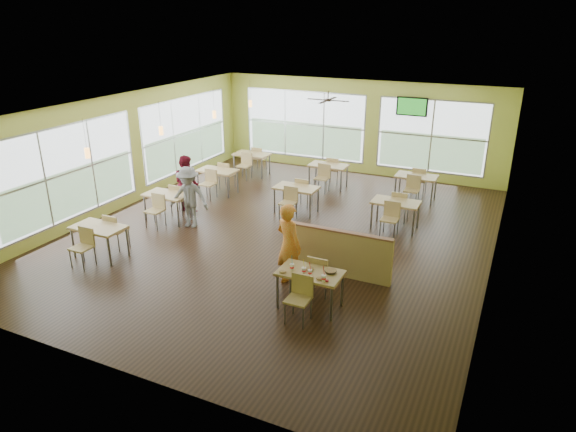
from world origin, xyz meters
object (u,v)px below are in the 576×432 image
(main_table, at_px, (310,278))
(man_plaid, at_px, (289,245))
(half_wall_divider, at_px, (336,252))
(food_basket, at_px, (331,271))

(main_table, xyz_separation_m, man_plaid, (-0.73, 0.62, 0.26))
(half_wall_divider, distance_m, man_plaid, 1.16)
(half_wall_divider, xyz_separation_m, food_basket, (0.36, -1.32, 0.26))
(main_table, distance_m, food_basket, 0.41)
(food_basket, bearing_deg, main_table, -160.18)
(half_wall_divider, bearing_deg, main_table, -90.00)
(half_wall_divider, height_order, food_basket, half_wall_divider)
(man_plaid, bearing_deg, half_wall_divider, -106.77)
(main_table, height_order, man_plaid, man_plaid)
(main_table, height_order, food_basket, main_table)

